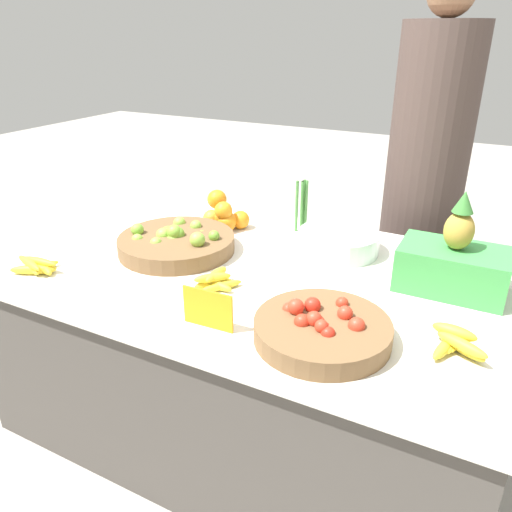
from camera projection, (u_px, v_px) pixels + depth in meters
name	position (u px, v px, depth m)	size (l,w,h in m)	color
ground_plane	(256.00, 412.00, 2.02)	(12.00, 12.00, 0.00)	#A39E93
market_table	(256.00, 345.00, 1.88)	(1.74, 1.11, 0.64)	#4C4742
lime_bowl	(176.00, 243.00, 1.87)	(0.44, 0.44, 0.11)	brown
tomato_basket	(321.00, 329.00, 1.34)	(0.37, 0.37, 0.10)	brown
orange_pile	(223.00, 215.00, 2.09)	(0.21, 0.17, 0.14)	orange
metal_bowl	(338.00, 242.00, 1.87)	(0.30, 0.30, 0.08)	silver
price_sign	(208.00, 309.00, 1.38)	(0.16, 0.01, 0.12)	orange
produce_crate	(453.00, 264.00, 1.58)	(0.33, 0.21, 0.33)	green
veg_bundle	(302.00, 206.00, 2.04)	(0.04, 0.04, 0.21)	#4C8E42
banana_bunch_front_right	(36.00, 267.00, 1.72)	(0.18, 0.15, 0.05)	yellow
banana_bunch_front_center	(216.00, 281.00, 1.61)	(0.15, 0.14, 0.06)	yellow
banana_bunch_back_center	(455.00, 341.00, 1.30)	(0.16, 0.19, 0.06)	yellow
vendor_person	(424.00, 187.00, 2.27)	(0.35, 0.35, 1.64)	#473833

